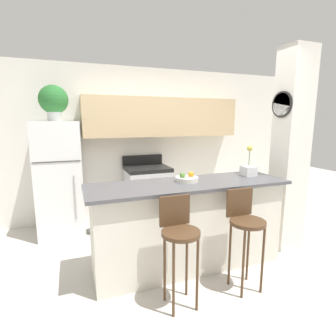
# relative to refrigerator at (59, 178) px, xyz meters

# --- Properties ---
(ground_plane) EXTENTS (14.00, 14.00, 0.00)m
(ground_plane) POSITION_rel_refrigerator_xyz_m (1.39, -1.52, -0.83)
(ground_plane) COLOR beige
(wall_back) EXTENTS (5.60, 0.38, 2.55)m
(wall_back) POSITION_rel_refrigerator_xyz_m (1.51, 0.34, 0.62)
(wall_back) COLOR white
(wall_back) RESTS_ON ground_plane
(pillar_right) EXTENTS (0.38, 0.32, 2.55)m
(pillar_right) POSITION_rel_refrigerator_xyz_m (2.81, -1.51, 0.45)
(pillar_right) COLOR white
(pillar_right) RESTS_ON ground_plane
(counter_bar) EXTENTS (2.24, 0.68, 0.99)m
(counter_bar) POSITION_rel_refrigerator_xyz_m (1.39, -1.52, -0.33)
(counter_bar) COLOR silver
(counter_bar) RESTS_ON ground_plane
(refrigerator) EXTENTS (0.63, 0.73, 1.66)m
(refrigerator) POSITION_rel_refrigerator_xyz_m (0.00, 0.00, 0.00)
(refrigerator) COLOR white
(refrigerator) RESTS_ON ground_plane
(stove_range) EXTENTS (0.71, 0.64, 1.07)m
(stove_range) POSITION_rel_refrigerator_xyz_m (1.35, 0.05, -0.37)
(stove_range) COLOR silver
(stove_range) RESTS_ON ground_plane
(bar_stool_left) EXTENTS (0.34, 0.34, 1.00)m
(bar_stool_left) POSITION_rel_refrigerator_xyz_m (1.04, -2.08, -0.16)
(bar_stool_left) COLOR #4C331E
(bar_stool_left) RESTS_ON ground_plane
(bar_stool_right) EXTENTS (0.34, 0.34, 1.00)m
(bar_stool_right) POSITION_rel_refrigerator_xyz_m (1.74, -2.08, -0.16)
(bar_stool_right) COLOR #4C331E
(bar_stool_right) RESTS_ON ground_plane
(potted_plant_on_fridge) EXTENTS (0.40, 0.40, 0.50)m
(potted_plant_on_fridge) POSITION_rel_refrigerator_xyz_m (-0.00, 0.00, 1.11)
(potted_plant_on_fridge) COLOR silver
(potted_plant_on_fridge) RESTS_ON refrigerator
(orchid_vase) EXTENTS (0.16, 0.16, 0.38)m
(orchid_vase) POSITION_rel_refrigerator_xyz_m (2.23, -1.45, 0.25)
(orchid_vase) COLOR white
(orchid_vase) RESTS_ON counter_bar
(fruit_bowl) EXTENTS (0.26, 0.26, 0.11)m
(fruit_bowl) POSITION_rel_refrigerator_xyz_m (1.39, -1.46, 0.19)
(fruit_bowl) COLOR silver
(fruit_bowl) RESTS_ON counter_bar
(trash_bin) EXTENTS (0.28, 0.28, 0.38)m
(trash_bin) POSITION_rel_refrigerator_xyz_m (0.53, -0.25, -0.64)
(trash_bin) COLOR black
(trash_bin) RESTS_ON ground_plane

